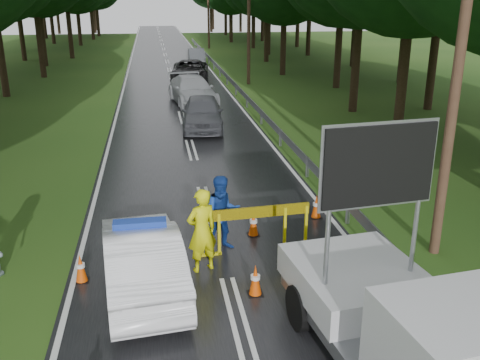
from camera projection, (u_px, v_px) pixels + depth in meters
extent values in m
plane|color=#1E4413|center=(237.00, 317.00, 10.47)|extent=(160.00, 160.00, 0.00)
cube|color=black|center=(173.00, 81.00, 38.41)|extent=(7.00, 140.00, 0.02)
cylinder|color=gray|center=(416.00, 286.00, 10.91)|extent=(0.12, 0.12, 0.70)
cube|color=gray|center=(223.00, 73.00, 38.79)|extent=(0.05, 60.00, 0.30)
cylinder|color=#442C1F|center=(462.00, 43.00, 11.46)|extent=(0.24, 0.24, 10.00)
cylinder|color=#442C1F|center=(249.00, 9.00, 35.69)|extent=(0.24, 0.24, 10.00)
cylinder|color=#442C1F|center=(208.00, 3.00, 59.91)|extent=(0.24, 0.24, 10.00)
imported|color=white|center=(142.00, 259.00, 11.24)|extent=(1.99, 4.53, 1.45)
cube|color=#1938A5|center=(140.00, 224.00, 10.98)|extent=(1.11, 0.41, 0.14)
cube|color=gray|center=(383.00, 331.00, 9.07)|extent=(2.58, 4.60, 0.26)
cube|color=silver|center=(356.00, 280.00, 9.88)|extent=(2.47, 2.74, 0.58)
cube|color=black|center=(378.00, 165.00, 8.73)|extent=(1.99, 0.35, 1.36)
cylinder|color=black|center=(301.00, 308.00, 10.00)|extent=(0.39, 0.91, 0.88)
cylinder|color=black|center=(395.00, 292.00, 10.51)|extent=(0.39, 0.91, 0.88)
cube|color=#D5C60B|center=(196.00, 237.00, 12.65)|extent=(0.07, 0.07, 1.10)
cube|color=#D5C60B|center=(219.00, 235.00, 12.77)|extent=(0.07, 0.07, 1.10)
cube|color=#D5C60B|center=(285.00, 228.00, 13.12)|extent=(0.07, 0.07, 1.10)
cube|color=#D5C60B|center=(306.00, 226.00, 13.24)|extent=(0.07, 0.07, 1.10)
cube|color=#F2CC00|center=(252.00, 213.00, 12.78)|extent=(2.85, 0.25, 0.27)
imported|color=#E9ED0C|center=(202.00, 231.00, 11.93)|extent=(0.85, 0.71, 1.98)
imported|color=#173A95|center=(223.00, 213.00, 12.97)|extent=(1.00, 0.83, 1.90)
imported|color=#43454B|center=(203.00, 113.00, 24.74)|extent=(2.22, 4.69, 1.55)
imported|color=#989BA0|center=(192.00, 90.00, 30.37)|extent=(2.87, 5.61, 1.56)
imported|color=black|center=(190.00, 71.00, 37.91)|extent=(3.14, 5.77, 1.54)
imported|color=#414449|center=(196.00, 56.00, 48.13)|extent=(1.44, 4.00, 1.31)
cube|color=black|center=(255.00, 294.00, 11.25)|extent=(0.33, 0.33, 0.03)
cone|color=#E44907|center=(255.00, 280.00, 11.14)|extent=(0.27, 0.27, 0.68)
cube|color=black|center=(253.00, 235.00, 14.00)|extent=(0.32, 0.32, 0.03)
cone|color=#E44907|center=(253.00, 223.00, 13.89)|extent=(0.27, 0.27, 0.67)
cube|color=black|center=(82.00, 281.00, 11.76)|extent=(0.31, 0.31, 0.03)
cone|color=#E44907|center=(81.00, 268.00, 11.65)|extent=(0.26, 0.26, 0.65)
cube|color=black|center=(316.00, 217.00, 15.10)|extent=(0.33, 0.33, 0.03)
cone|color=#E44907|center=(316.00, 206.00, 14.99)|extent=(0.27, 0.27, 0.67)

